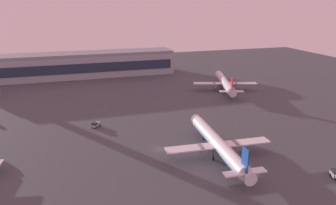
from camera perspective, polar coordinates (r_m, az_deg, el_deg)
name	(u,v)px	position (r m, az deg, el deg)	size (l,w,h in m)	color
ground_plane	(159,149)	(110.54, -1.62, -8.51)	(416.00, 416.00, 0.00)	#424449
terminal_building	(75,65)	(223.24, -16.70, 6.56)	(135.54, 22.40, 16.40)	#9EA3AD
airplane_taxiway_distant	(218,144)	(105.07, 9.13, -7.51)	(35.93, 46.16, 11.84)	white
airplane_near_gate	(225,83)	(183.78, 10.36, 3.57)	(36.13, 45.99, 12.05)	silver
maintenance_van	(96,124)	(131.79, -13.04, -3.93)	(4.24, 4.38, 2.25)	gray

